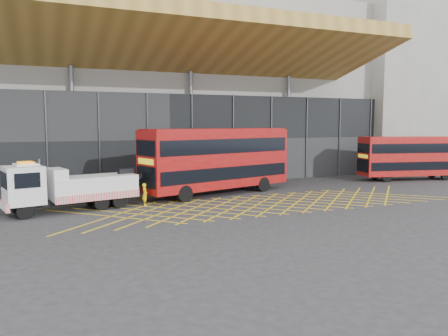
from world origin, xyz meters
name	(u,v)px	position (x,y,z in m)	size (l,w,h in m)	color
ground_plane	(189,210)	(0.00, 0.00, 0.00)	(120.00, 120.00, 0.00)	#28282B
road_markings	(268,204)	(5.60, 0.00, 0.01)	(27.96, 7.16, 0.01)	yellow
construction_building	(150,88)	(1.92, 18.40, 8.98)	(55.00, 23.97, 18.00)	gray
east_building	(397,86)	(32.00, 16.00, 10.00)	(15.00, 12.00, 20.00)	gray
recovery_truck	(68,187)	(-6.97, 2.59, 1.50)	(9.34, 3.93, 3.25)	black
bus_towed	(218,158)	(3.99, 5.16, 2.80)	(12.64, 6.21, 5.04)	maroon
bus_second	(412,156)	(24.48, 5.91, 2.31)	(10.50, 4.40, 4.17)	#9E0F0C
worker	(145,194)	(-2.20, 2.64, 0.74)	(0.54, 0.35, 1.48)	yellow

